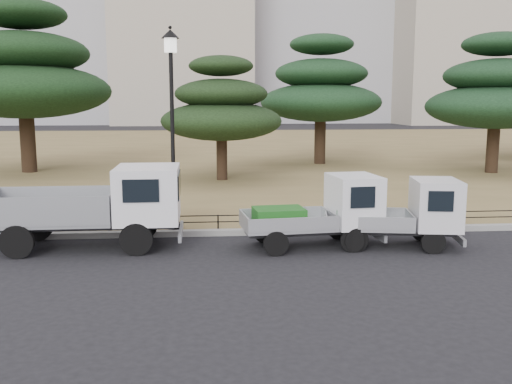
{
  "coord_description": "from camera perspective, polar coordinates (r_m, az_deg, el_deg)",
  "views": [
    {
      "loc": [
        -1.26,
        -12.85,
        3.67
      ],
      "look_at": [
        0.0,
        2.0,
        1.3
      ],
      "focal_mm": 40.0,
      "sensor_mm": 36.0,
      "label": 1
    }
  ],
  "objects": [
    {
      "name": "ground",
      "position": [
        13.42,
        0.72,
        -6.83
      ],
      "size": [
        220.0,
        220.0,
        0.0
      ],
      "primitive_type": "plane",
      "color": "black"
    },
    {
      "name": "lawn",
      "position": [
        43.62,
        -3.17,
        4.29
      ],
      "size": [
        120.0,
        56.0,
        0.15
      ],
      "primitive_type": "cube",
      "color": "olive",
      "rests_on": "ground"
    },
    {
      "name": "curb",
      "position": [
        15.91,
        -0.18,
        -4.0
      ],
      "size": [
        120.0,
        0.25,
        0.16
      ],
      "primitive_type": "cube",
      "color": "gray",
      "rests_on": "ground"
    },
    {
      "name": "truck_large",
      "position": [
        14.86,
        -15.57,
        -1.09
      ],
      "size": [
        4.74,
        1.97,
        2.06
      ],
      "rotation": [
        0.0,
        0.0,
        0.01
      ],
      "color": "black",
      "rests_on": "ground"
    },
    {
      "name": "truck_kei_front",
      "position": [
        14.56,
        6.61,
        -1.97
      ],
      "size": [
        3.56,
        1.81,
        1.82
      ],
      "rotation": [
        0.0,
        0.0,
        0.1
      ],
      "color": "black",
      "rests_on": "ground"
    },
    {
      "name": "truck_kei_rear",
      "position": [
        14.93,
        14.4,
        -2.07
      ],
      "size": [
        3.5,
        1.9,
        1.74
      ],
      "rotation": [
        0.0,
        0.0,
        -0.16
      ],
      "color": "black",
      "rests_on": "ground"
    },
    {
      "name": "street_lamp",
      "position": [
        15.78,
        -8.43,
        9.46
      ],
      "size": [
        0.48,
        0.48,
        5.42
      ],
      "color": "black",
      "rests_on": "lawn"
    },
    {
      "name": "pipe_fence",
      "position": [
        15.98,
        -0.23,
        -2.63
      ],
      "size": [
        38.0,
        0.04,
        0.4
      ],
      "color": "black",
      "rests_on": "lawn"
    },
    {
      "name": "tarp_pile",
      "position": [
        17.4,
        -24.08,
        -2.21
      ],
      "size": [
        1.59,
        1.34,
        0.91
      ],
      "rotation": [
        0.0,
        0.0,
        -0.28
      ],
      "color": "#162BAB",
      "rests_on": "lawn"
    },
    {
      "name": "pine_west_near",
      "position": [
        30.9,
        -22.22,
        10.88
      ],
      "size": [
        8.45,
        8.45,
        8.45
      ],
      "color": "black",
      "rests_on": "lawn"
    },
    {
      "name": "pine_center_left",
      "position": [
        25.81,
        -3.48,
        8.31
      ],
      "size": [
        5.45,
        5.45,
        5.54
      ],
      "color": "black",
      "rests_on": "lawn"
    },
    {
      "name": "pine_center_right",
      "position": [
        32.82,
        6.51,
        10.15
      ],
      "size": [
        6.83,
        6.83,
        7.24
      ],
      "color": "black",
      "rests_on": "lawn"
    },
    {
      "name": "pine_east_near",
      "position": [
        30.75,
        22.89,
        9.13
      ],
      "size": [
        6.78,
        6.78,
        6.85
      ],
      "color": "black",
      "rests_on": "lawn"
    }
  ]
}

